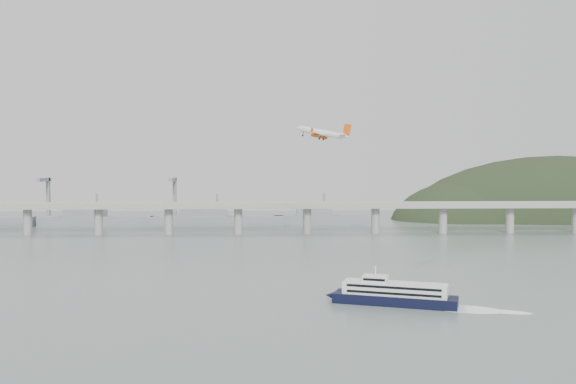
{
  "coord_description": "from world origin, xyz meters",
  "views": [
    {
      "loc": [
        -12.39,
        -240.53,
        47.2
      ],
      "look_at": [
        0.0,
        55.0,
        36.0
      ],
      "focal_mm": 38.0,
      "sensor_mm": 36.0,
      "label": 1
    }
  ],
  "objects": [
    {
      "name": "ferry",
      "position": [
        33.64,
        -31.76,
        3.59
      ],
      "size": [
        67.29,
        30.81,
        13.23
      ],
      "rotation": [
        0.0,
        0.0,
        -0.36
      ],
      "color": "black",
      "rests_on": "ground"
    },
    {
      "name": "ground",
      "position": [
        0.0,
        0.0,
        0.0
      ],
      "size": [
        900.0,
        900.0,
        0.0
      ],
      "primitive_type": "plane",
      "color": "slate",
      "rests_on": "ground"
    },
    {
      "name": "bridge",
      "position": [
        -1.15,
        200.0,
        17.65
      ],
      "size": [
        800.0,
        22.0,
        23.9
      ],
      "color": "gray",
      "rests_on": "ground"
    },
    {
      "name": "headland",
      "position": [
        285.18,
        331.75,
        -19.34
      ],
      "size": [
        365.0,
        155.0,
        156.0
      ],
      "color": "black",
      "rests_on": "ground"
    },
    {
      "name": "distant_fleet",
      "position": [
        -155.36,
        265.08,
        6.22
      ],
      "size": [
        453.0,
        60.9,
        40.0
      ],
      "color": "slate",
      "rests_on": "ground"
    },
    {
      "name": "airliner",
      "position": [
        19.64,
        84.32,
        66.45
      ],
      "size": [
        29.83,
        28.15,
        9.25
      ],
      "rotation": [
        0.05,
        -0.2,
        2.55
      ],
      "color": "white",
      "rests_on": "ground"
    }
  ]
}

